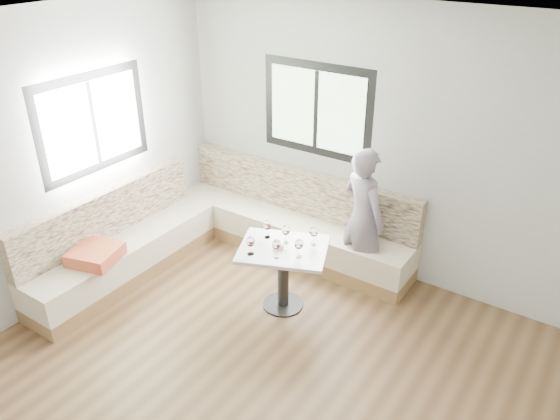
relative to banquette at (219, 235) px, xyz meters
The scene contains 11 objects.
room 2.41m from the banquette, 45.56° to the right, with size 5.01×5.01×2.81m.
banquette is the anchor object (origin of this frame).
table 1.10m from the banquette, 15.21° to the right, with size 1.00×0.90×0.67m.
person 1.61m from the banquette, 20.58° to the left, with size 0.54×0.36×1.49m, color slate.
olive_ramekin 1.11m from the banquette, 17.17° to the right, with size 0.11×0.11×0.04m.
wine_glass_a 1.12m from the banquette, 32.37° to the right, with size 0.08×0.08×0.18m.
wine_glass_b 1.27m from the banquette, 22.73° to the right, with size 0.08×0.08×0.18m.
wine_glass_c 1.38m from the banquette, 14.99° to the right, with size 0.08×0.08×0.18m.
wine_glass_d 1.13m from the banquette, 10.69° to the right, with size 0.08×0.08×0.18m.
wine_glass_e 1.34m from the banquette, ahead, with size 0.08×0.08×0.18m.
wine_glass_f 0.96m from the banquette, 14.45° to the right, with size 0.08×0.08×0.18m.
Camera 1 is at (1.88, -2.30, 3.39)m, focal length 35.00 mm.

